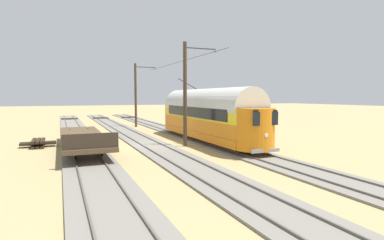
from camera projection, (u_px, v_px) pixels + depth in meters
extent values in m
plane|color=tan|center=(151.00, 146.00, 23.11)|extent=(220.00, 220.00, 0.00)
cube|color=slate|center=(208.00, 142.00, 24.98)|extent=(2.80, 80.00, 0.10)
cube|color=#59544C|center=(200.00, 141.00, 24.69)|extent=(0.07, 80.00, 0.08)
cube|color=#59544C|center=(216.00, 140.00, 25.25)|extent=(0.07, 80.00, 0.08)
cube|color=#2D2316|center=(128.00, 117.00, 54.30)|extent=(2.50, 0.24, 0.08)
cube|color=#2D2316|center=(128.00, 117.00, 53.71)|extent=(2.50, 0.24, 0.08)
cube|color=#2D2316|center=(129.00, 117.00, 53.11)|extent=(2.50, 0.24, 0.08)
cube|color=#2D2316|center=(130.00, 118.00, 52.52)|extent=(2.50, 0.24, 0.08)
cube|color=#2D2316|center=(131.00, 118.00, 51.92)|extent=(2.50, 0.24, 0.08)
cube|color=slate|center=(151.00, 145.00, 23.11)|extent=(2.80, 80.00, 0.10)
cube|color=#59544C|center=(141.00, 145.00, 22.82)|extent=(0.07, 80.00, 0.08)
cube|color=#59544C|center=(160.00, 143.00, 23.39)|extent=(0.07, 80.00, 0.08)
cube|color=#2D2316|center=(100.00, 118.00, 52.44)|extent=(2.50, 0.24, 0.08)
cube|color=#2D2316|center=(100.00, 118.00, 51.84)|extent=(2.50, 0.24, 0.08)
cube|color=#2D2316|center=(100.00, 118.00, 51.24)|extent=(2.50, 0.24, 0.08)
cube|color=#2D2316|center=(101.00, 118.00, 50.65)|extent=(2.50, 0.24, 0.08)
cube|color=#2D2316|center=(101.00, 119.00, 50.05)|extent=(2.50, 0.24, 0.08)
cube|color=slate|center=(84.00, 149.00, 21.24)|extent=(2.80, 80.00, 0.10)
cube|color=#59544C|center=(72.00, 149.00, 20.95)|extent=(0.07, 80.00, 0.08)
cube|color=#59544C|center=(94.00, 147.00, 21.52)|extent=(0.07, 80.00, 0.08)
cube|color=#2D2316|center=(69.00, 118.00, 50.57)|extent=(2.50, 0.24, 0.08)
cube|color=#2D2316|center=(70.00, 119.00, 49.97)|extent=(2.50, 0.24, 0.08)
cube|color=#2D2316|center=(70.00, 119.00, 49.38)|extent=(2.50, 0.24, 0.08)
cube|color=#2D2316|center=(70.00, 119.00, 48.78)|extent=(2.50, 0.24, 0.08)
cube|color=#2D2316|center=(70.00, 119.00, 48.19)|extent=(2.50, 0.24, 0.08)
cube|color=orange|center=(207.00, 133.00, 25.17)|extent=(2.65, 13.37, 0.55)
cube|color=orange|center=(207.00, 124.00, 25.11)|extent=(2.55, 13.37, 0.95)
cube|color=yellow|center=(207.00, 112.00, 25.03)|extent=(2.55, 13.37, 1.05)
cylinder|color=silver|center=(207.00, 105.00, 24.99)|extent=(2.65, 13.10, 2.65)
cylinder|color=orange|center=(254.00, 129.00, 19.01)|extent=(2.55, 2.55, 2.55)
cylinder|color=orange|center=(178.00, 116.00, 31.17)|extent=(2.55, 2.55, 2.55)
cube|color=black|center=(265.00, 113.00, 17.90)|extent=(1.63, 0.08, 0.36)
cube|color=black|center=(266.00, 119.00, 17.88)|extent=(1.73, 0.06, 0.80)
cube|color=black|center=(192.00, 112.00, 24.53)|extent=(0.04, 11.23, 0.80)
cube|color=black|center=(221.00, 111.00, 25.54)|extent=(0.04, 11.23, 0.80)
cylinder|color=silver|center=(266.00, 135.00, 17.87)|extent=(0.24, 0.06, 0.24)
cube|color=gray|center=(265.00, 151.00, 18.00)|extent=(1.94, 0.12, 0.20)
cylinder|color=black|center=(187.00, 83.00, 28.73)|extent=(0.07, 4.48, 1.22)
cylinder|color=black|center=(225.00, 143.00, 20.98)|extent=(0.10, 0.76, 0.76)
cylinder|color=black|center=(243.00, 141.00, 21.54)|extent=(0.10, 0.76, 0.76)
cylinder|color=black|center=(180.00, 130.00, 28.82)|extent=(0.10, 0.76, 0.76)
cylinder|color=black|center=(194.00, 129.00, 29.38)|extent=(0.10, 0.76, 0.76)
cube|color=brown|center=(83.00, 137.00, 21.65)|extent=(2.80, 12.73, 0.25)
cube|color=#33281E|center=(91.00, 141.00, 15.95)|extent=(2.80, 0.10, 0.80)
cylinder|color=black|center=(75.00, 152.00, 17.30)|extent=(0.10, 0.84, 0.84)
cylinder|color=black|center=(101.00, 150.00, 17.86)|extent=(0.10, 0.84, 0.84)
cylinder|color=black|center=(70.00, 134.00, 25.47)|extent=(0.10, 0.84, 0.84)
cylinder|color=black|center=(88.00, 133.00, 26.03)|extent=(0.10, 0.84, 0.84)
cylinder|color=#423323|center=(136.00, 95.00, 37.22)|extent=(0.28, 0.28, 7.62)
cylinder|color=#2D2D2D|center=(145.00, 67.00, 37.45)|extent=(2.48, 0.10, 0.10)
sphere|color=#334733|center=(155.00, 69.00, 37.94)|extent=(0.16, 0.16, 0.16)
cylinder|color=#423323|center=(185.00, 95.00, 22.62)|extent=(0.28, 0.28, 7.62)
cylinder|color=#2D2D2D|center=(200.00, 48.00, 22.85)|extent=(2.48, 0.10, 0.10)
sphere|color=#334733|center=(215.00, 51.00, 23.35)|extent=(0.16, 0.16, 0.16)
cylinder|color=black|center=(178.00, 62.00, 30.64)|extent=(0.03, 19.93, 0.03)
cylinder|color=black|center=(145.00, 67.00, 37.45)|extent=(2.48, 0.02, 0.02)
cube|color=#2D2316|center=(43.00, 145.00, 22.74)|extent=(0.24, 2.40, 0.18)
cube|color=#2D2316|center=(38.00, 146.00, 22.62)|extent=(0.24, 2.40, 0.18)
cube|color=#2D2316|center=(34.00, 146.00, 22.50)|extent=(0.24, 2.40, 0.18)
cube|color=#2D2316|center=(39.00, 143.00, 22.88)|extent=(2.40, 0.24, 0.18)
cube|color=#2D2316|center=(38.00, 143.00, 22.61)|extent=(2.40, 0.24, 0.18)
cube|color=#2D2316|center=(38.00, 144.00, 22.33)|extent=(2.40, 0.24, 0.18)
cube|color=#2D2316|center=(43.00, 141.00, 22.71)|extent=(0.24, 2.40, 0.18)
cube|color=#2D2316|center=(38.00, 141.00, 22.59)|extent=(0.24, 2.40, 0.18)
cube|color=#2D2316|center=(34.00, 141.00, 22.48)|extent=(0.24, 2.40, 0.18)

